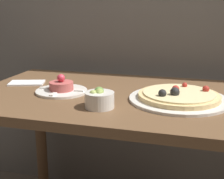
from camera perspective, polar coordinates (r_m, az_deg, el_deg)
The scene contains 5 objects.
dining_table at distance 1.28m, azimuth 3.31°, elevation -5.55°, with size 1.28×0.72×0.74m.
pizza_plate at distance 1.19m, azimuth 12.12°, elevation -1.31°, with size 0.37×0.37×0.06m.
tartare_plate at distance 1.29m, azimuth -9.22°, elevation 0.18°, with size 0.21×0.21×0.08m.
small_bowl at distance 1.08m, azimuth -2.34°, elevation -1.70°, with size 0.10×0.10×0.07m.
napkin at distance 1.47m, azimuth -15.33°, elevation 1.17°, with size 0.17×0.13×0.01m.
Camera 1 is at (0.25, -0.81, 1.09)m, focal length 50.00 mm.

